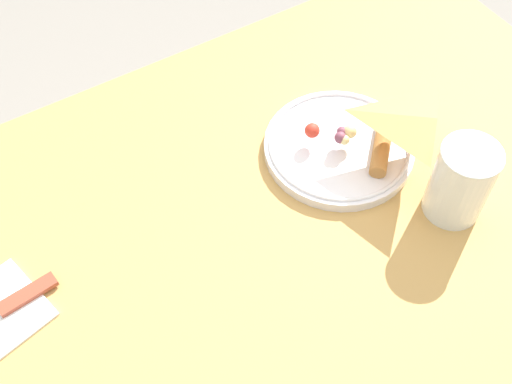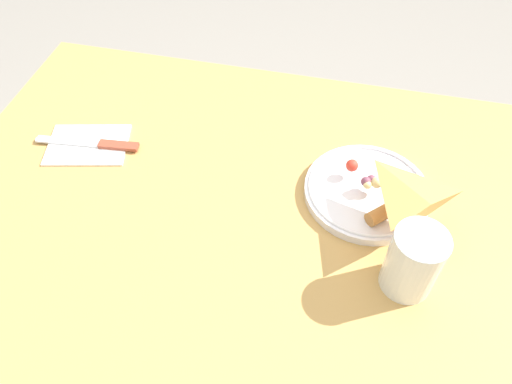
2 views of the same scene
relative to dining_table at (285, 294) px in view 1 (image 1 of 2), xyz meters
name	(u,v)px [view 1 (image 1 of 2)]	position (x,y,z in m)	size (l,w,h in m)	color
dining_table	(285,294)	(0.00, 0.00, 0.00)	(1.17, 0.85, 0.76)	tan
plate_pizza	(340,145)	(-0.16, -0.11, 0.12)	(0.22, 0.22, 0.05)	white
milk_glass	(461,183)	(-0.23, 0.05, 0.16)	(0.08, 0.08, 0.12)	white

